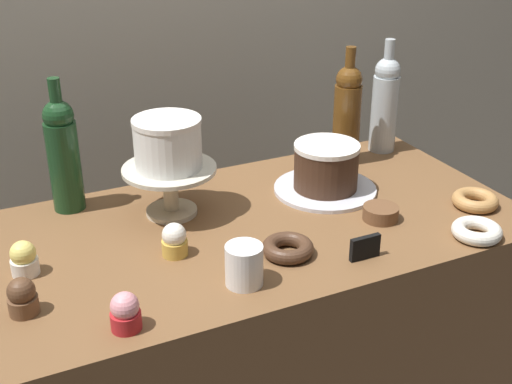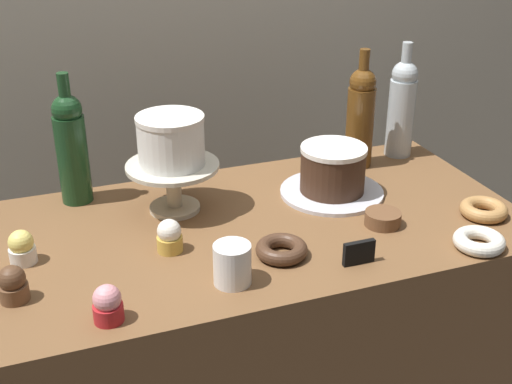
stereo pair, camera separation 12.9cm
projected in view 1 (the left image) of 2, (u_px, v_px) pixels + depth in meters
name	position (u px, v px, depth m)	size (l,w,h in m)	color
display_counter	(256.00, 377.00, 1.77)	(1.26, 0.66, 0.92)	brown
cake_stand_pedestal	(170.00, 182.00, 1.58)	(0.22, 0.22, 0.12)	beige
white_layer_cake	(168.00, 143.00, 1.54)	(0.16, 0.16, 0.12)	white
silver_serving_platter	(325.00, 189.00, 1.73)	(0.26, 0.26, 0.01)	silver
chocolate_round_cake	(326.00, 166.00, 1.70)	(0.17, 0.17, 0.12)	#3D2619
wine_bottle_green	(63.00, 153.00, 1.58)	(0.08, 0.08, 0.33)	#193D1E
wine_bottle_amber	(347.00, 112.00, 1.84)	(0.08, 0.08, 0.33)	#5B3814
wine_bottle_clear	(385.00, 102.00, 1.92)	(0.08, 0.08, 0.33)	#B2BCC1
cupcake_vanilla	(174.00, 240.00, 1.43)	(0.06, 0.06, 0.07)	gold
cupcake_strawberry	(125.00, 312.00, 1.20)	(0.06, 0.06, 0.07)	red
cupcake_chocolate	(22.00, 297.00, 1.24)	(0.06, 0.06, 0.07)	brown
cupcake_lemon	(24.00, 259.00, 1.36)	(0.06, 0.06, 0.07)	white
donut_sugar	(477.00, 231.00, 1.50)	(0.11, 0.11, 0.03)	silver
donut_maple	(475.00, 200.00, 1.64)	(0.11, 0.11, 0.03)	#B27F47
donut_chocolate	(286.00, 248.00, 1.43)	(0.11, 0.11, 0.03)	#472D1E
cookie_stack	(381.00, 213.00, 1.58)	(0.08, 0.08, 0.03)	brown
price_sign_chalkboard	(365.00, 248.00, 1.42)	(0.07, 0.01, 0.05)	black
coffee_cup_ceramic	(244.00, 265.00, 1.33)	(0.08, 0.08, 0.09)	white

